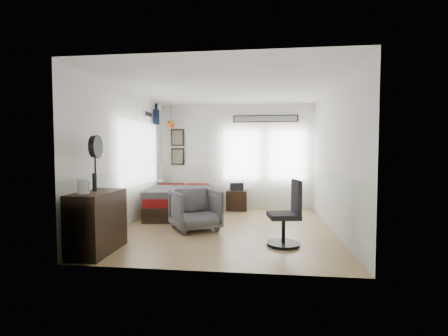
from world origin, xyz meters
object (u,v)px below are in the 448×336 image
Objects in this scene: armchair at (195,210)px; task_chair at (287,219)px; nightstand at (237,200)px; bed at (182,201)px; dresser at (97,222)px.

task_chair is (1.65, -0.84, 0.04)m from armchair.
nightstand is at bearing 99.32° from task_chair.
bed reaches higher than nightstand.
task_chair is (2.81, 0.65, -0.03)m from dresser.
dresser is 1.18× the size of armchair.
dresser reaches higher than armchair.
nightstand is 3.13m from task_chair.
bed is 2.96m from dresser.
armchair is (1.16, 1.50, -0.06)m from dresser.
armchair is 1.86m from task_chair.
nightstand is (0.62, 2.11, -0.13)m from armchair.
armchair reaches higher than bed.
dresser is at bearing -158.71° from armchair.
nightstand is at bearing 63.74° from dresser.
armchair is 2.20m from nightstand.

